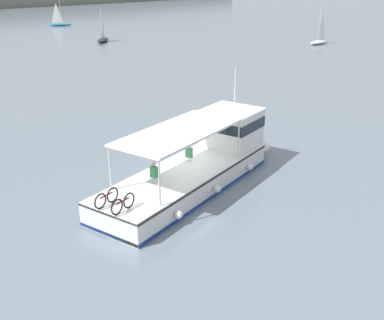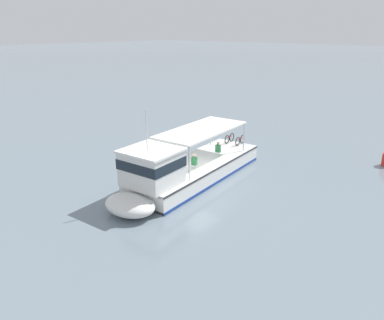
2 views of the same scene
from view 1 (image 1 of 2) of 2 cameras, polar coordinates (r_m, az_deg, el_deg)
name	(u,v)px [view 1 (image 1 of 2)]	position (r m, az deg, el deg)	size (l,w,h in m)	color
ground_plane	(188,181)	(23.96, -0.48, -2.58)	(400.00, 400.00, 0.00)	slate
ferry_main	(203,161)	(23.78, 1.39, -0.12)	(13.00, 4.35, 5.32)	white
sailboat_horizon_east	(60,23)	(108.07, -15.91, 15.85)	(4.65, 4.05, 5.40)	teal
sailboat_far_left	(103,38)	(78.98, -10.91, 14.45)	(4.69, 3.98, 5.40)	#232328
sailboat_near_starboard	(319,40)	(77.73, 15.38, 13.97)	(4.88, 1.71, 5.40)	white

